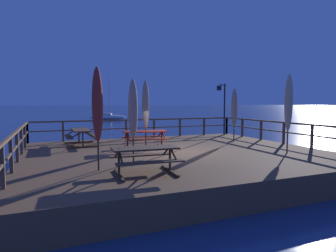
{
  "coord_description": "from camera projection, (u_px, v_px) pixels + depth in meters",
  "views": [
    {
      "loc": [
        -4.81,
        -10.95,
        2.85
      ],
      "look_at": [
        0.0,
        0.77,
        1.83
      ],
      "focal_mm": 30.86,
      "sensor_mm": 36.0,
      "label": 1
    }
  ],
  "objects": [
    {
      "name": "patio_umbrella_tall_front",
      "position": [
        289.0,
        103.0,
        11.52
      ],
      "size": [
        0.32,
        0.32,
        3.17
      ],
      "color": "#4C3828",
      "rests_on": "wooden_deck"
    },
    {
      "name": "picnic_table_back_right",
      "position": [
        145.0,
        135.0,
        12.96
      ],
      "size": [
        2.05,
        1.57,
        0.78
      ],
      "color": "maroon",
      "rests_on": "wooden_deck"
    },
    {
      "name": "patio_umbrella_short_front",
      "position": [
        133.0,
        109.0,
        9.75
      ],
      "size": [
        0.32,
        0.32,
        2.83
      ],
      "color": "#4C3828",
      "rests_on": "wooden_deck"
    },
    {
      "name": "picnic_table_mid_centre",
      "position": [
        145.0,
        155.0,
        8.18
      ],
      "size": [
        1.93,
        1.5,
        0.78
      ],
      "color": "brown",
      "rests_on": "wooden_deck"
    },
    {
      "name": "patio_umbrella_short_back",
      "position": [
        146.0,
        105.0,
        12.91
      ],
      "size": [
        0.32,
        0.32,
        3.02
      ],
      "color": "#4C3828",
      "rests_on": "wooden_deck"
    },
    {
      "name": "patio_umbrella_tall_back_right",
      "position": [
        234.0,
        108.0,
        14.99
      ],
      "size": [
        0.32,
        0.32,
        2.77
      ],
      "color": "#4C3828",
      "rests_on": "wooden_deck"
    },
    {
      "name": "ground_plane",
      "position": [
        175.0,
        171.0,
        12.15
      ],
      "size": [
        600.0,
        600.0,
        0.0
      ],
      "primitive_type": "plane",
      "color": "navy"
    },
    {
      "name": "picnic_table_front_left",
      "position": [
        81.0,
        133.0,
        13.75
      ],
      "size": [
        1.42,
        2.14,
        0.78
      ],
      "color": "brown",
      "rests_on": "wooden_deck"
    },
    {
      "name": "railing_side_right",
      "position": [
        284.0,
        129.0,
        14.24
      ],
      "size": [
        0.1,
        10.07,
        1.09
      ],
      "color": "brown",
      "rests_on": "wooden_deck"
    },
    {
      "name": "sailboat_distant",
      "position": [
        108.0,
        117.0,
        47.62
      ],
      "size": [
        6.19,
        3.83,
        7.72
      ],
      "color": "white",
      "rests_on": "ground"
    },
    {
      "name": "railing_waterside_far",
      "position": [
        140.0,
        125.0,
        16.62
      ],
      "size": [
        11.85,
        0.1,
        1.09
      ],
      "color": "brown",
      "rests_on": "wooden_deck"
    },
    {
      "name": "railing_side_left",
      "position": [
        17.0,
        141.0,
        9.8
      ],
      "size": [
        0.1,
        10.07,
        1.09
      ],
      "color": "brown",
      "rests_on": "wooden_deck"
    },
    {
      "name": "wooden_deck",
      "position": [
        175.0,
        161.0,
        12.11
      ],
      "size": [
        12.05,
        10.27,
        0.83
      ],
      "primitive_type": "cube",
      "color": "brown",
      "rests_on": "ground"
    },
    {
      "name": "lamp_post_hooked",
      "position": [
        223.0,
        101.0,
        17.89
      ],
      "size": [
        0.67,
        0.32,
        3.2
      ],
      "color": "black",
      "rests_on": "wooden_deck"
    },
    {
      "name": "patio_umbrella_tall_mid_left",
      "position": [
        97.0,
        105.0,
        8.48
      ],
      "size": [
        0.32,
        0.32,
        3.08
      ],
      "color": "#4C3828",
      "rests_on": "wooden_deck"
    }
  ]
}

